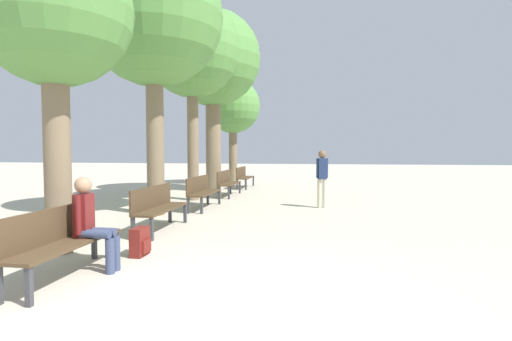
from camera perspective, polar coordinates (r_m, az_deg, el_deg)
The scene contains 14 objects.
ground_plane at distance 4.13m, azimuth -8.33°, elevation -19.41°, with size 80.00×80.00×0.00m, color beige.
bench_row_0 at distance 5.48m, azimuth -26.17°, elevation -8.54°, with size 0.43×1.82×0.86m.
bench_row_1 at distance 8.01m, azimuth -13.92°, elevation -4.74°, with size 0.43×1.82×0.86m.
bench_row_2 at distance 10.75m, azimuth -7.77°, elevation -2.73°, with size 0.43×1.82×0.86m.
bench_row_3 at distance 13.56m, azimuth -4.15°, elevation -1.52°, with size 0.43×1.82×0.86m.
bench_row_4 at distance 16.42m, azimuth -1.78°, elevation -0.73°, with size 0.43×1.82×0.86m.
tree_row_0 at distance 7.02m, azimuth -26.93°, elevation 19.41°, with size 2.32×2.32×4.83m.
tree_row_1 at distance 10.36m, azimuth -14.42°, elevation 20.32°, with size 3.29×3.29×6.37m.
tree_row_2 at distance 12.92m, azimuth -9.11°, elevation 16.43°, with size 2.90×2.90×6.09m.
tree_row_3 at distance 15.21m, azimuth -6.17°, elevation 15.38°, with size 3.49×3.49×6.67m.
tree_row_4 at distance 18.20m, azimuth -3.32°, elevation 9.04°, with size 2.46×2.46×4.77m.
person_seated at distance 5.60m, azimuth -22.41°, elevation -6.68°, with size 0.56×0.32×1.22m.
backpack at distance 6.24m, azimuth -16.21°, elevation -9.78°, with size 0.21×0.35×0.42m.
pedestrian_near at distance 10.86m, azimuth 9.43°, elevation -0.64°, with size 0.32×0.23×1.56m.
Camera 1 is at (1.16, -3.64, 1.57)m, focal length 28.00 mm.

